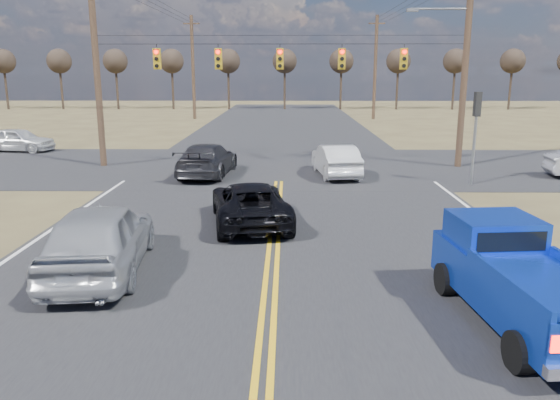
{
  "coord_description": "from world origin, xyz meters",
  "views": [
    {
      "loc": [
        0.38,
        -9.36,
        4.74
      ],
      "look_at": [
        0.19,
        4.28,
        1.5
      ],
      "focal_mm": 35.0,
      "sensor_mm": 36.0,
      "label": 1
    }
  ],
  "objects_px": {
    "pickup_truck": "(518,279)",
    "black_suv": "(250,203)",
    "white_car_queue": "(336,160)",
    "cross_car_west": "(18,140)",
    "silver_suv": "(100,238)",
    "dgrey_car_queue": "(207,160)"
  },
  "relations": [
    {
      "from": "black_suv",
      "to": "cross_car_west",
      "type": "xyz_separation_m",
      "value": [
        -14.95,
        15.7,
        0.04
      ]
    },
    {
      "from": "pickup_truck",
      "to": "black_suv",
      "type": "height_order",
      "value": "pickup_truck"
    },
    {
      "from": "dgrey_car_queue",
      "to": "cross_car_west",
      "type": "relative_size",
      "value": 1.23
    },
    {
      "from": "dgrey_car_queue",
      "to": "cross_car_west",
      "type": "height_order",
      "value": "dgrey_car_queue"
    },
    {
      "from": "pickup_truck",
      "to": "silver_suv",
      "type": "xyz_separation_m",
      "value": [
        -8.86,
        2.57,
        -0.02
      ]
    },
    {
      "from": "black_suv",
      "to": "white_car_queue",
      "type": "relative_size",
      "value": 1.1
    },
    {
      "from": "pickup_truck",
      "to": "black_suv",
      "type": "bearing_deg",
      "value": 123.63
    },
    {
      "from": "white_car_queue",
      "to": "black_suv",
      "type": "bearing_deg",
      "value": 60.54
    },
    {
      "from": "cross_car_west",
      "to": "white_car_queue",
      "type": "bearing_deg",
      "value": -104.14
    },
    {
      "from": "silver_suv",
      "to": "cross_car_west",
      "type": "relative_size",
      "value": 1.21
    },
    {
      "from": "silver_suv",
      "to": "dgrey_car_queue",
      "type": "xyz_separation_m",
      "value": [
        0.76,
        12.5,
        -0.12
      ]
    },
    {
      "from": "pickup_truck",
      "to": "black_suv",
      "type": "distance_m",
      "value": 8.85
    },
    {
      "from": "black_suv",
      "to": "cross_car_west",
      "type": "distance_m",
      "value": 21.68
    },
    {
      "from": "silver_suv",
      "to": "cross_car_west",
      "type": "bearing_deg",
      "value": -65.72
    },
    {
      "from": "silver_suv",
      "to": "black_suv",
      "type": "height_order",
      "value": "silver_suv"
    },
    {
      "from": "black_suv",
      "to": "white_car_queue",
      "type": "bearing_deg",
      "value": -122.03
    },
    {
      "from": "white_car_queue",
      "to": "cross_car_west",
      "type": "bearing_deg",
      "value": -29.14
    },
    {
      "from": "black_suv",
      "to": "cross_car_west",
      "type": "height_order",
      "value": "cross_car_west"
    },
    {
      "from": "white_car_queue",
      "to": "dgrey_car_queue",
      "type": "relative_size",
      "value": 0.86
    },
    {
      "from": "silver_suv",
      "to": "dgrey_car_queue",
      "type": "height_order",
      "value": "silver_suv"
    },
    {
      "from": "silver_suv",
      "to": "cross_car_west",
      "type": "xyz_separation_m",
      "value": [
        -11.67,
        20.0,
        -0.15
      ]
    },
    {
      "from": "pickup_truck",
      "to": "dgrey_car_queue",
      "type": "height_order",
      "value": "pickup_truck"
    }
  ]
}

